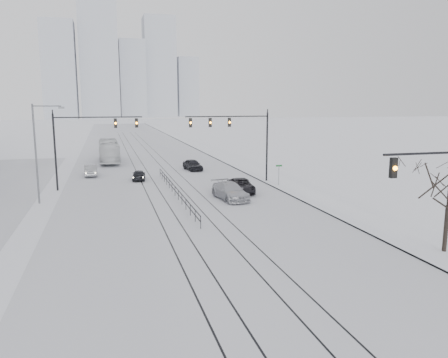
# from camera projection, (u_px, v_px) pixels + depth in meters

# --- Properties ---
(road) EXTENTS (22.00, 260.00, 0.02)m
(road) POSITION_uv_depth(u_px,v_px,m) (147.00, 159.00, 71.66)
(road) COLOR silver
(road) RESTS_ON ground
(sidewalk_east) EXTENTS (5.00, 260.00, 0.16)m
(sidewalk_east) POSITION_uv_depth(u_px,v_px,m) (226.00, 156.00, 75.13)
(sidewalk_east) COLOR white
(sidewalk_east) RESTS_ON ground
(curb) EXTENTS (0.10, 260.00, 0.12)m
(curb) POSITION_uv_depth(u_px,v_px,m) (212.00, 157.00, 74.50)
(curb) COLOR gray
(curb) RESTS_ON ground
(tram_rails) EXTENTS (5.30, 180.00, 0.01)m
(tram_rails) POSITION_uv_depth(u_px,v_px,m) (162.00, 179.00, 52.64)
(tram_rails) COLOR black
(tram_rails) RESTS_ON ground
(skyline) EXTENTS (96.00, 48.00, 72.00)m
(skyline) POSITION_uv_depth(u_px,v_px,m) (121.00, 68.00, 270.81)
(skyline) COLOR #A6ABB6
(skyline) RESTS_ON ground
(traffic_mast_ne) EXTENTS (9.60, 0.37, 8.00)m
(traffic_mast_ne) POSITION_uv_depth(u_px,v_px,m) (239.00, 133.00, 49.00)
(traffic_mast_ne) COLOR black
(traffic_mast_ne) RESTS_ON ground
(traffic_mast_nw) EXTENTS (9.10, 0.37, 8.00)m
(traffic_mast_nw) POSITION_uv_depth(u_px,v_px,m) (84.00, 137.00, 45.68)
(traffic_mast_nw) COLOR black
(traffic_mast_nw) RESTS_ON ground
(street_light_west) EXTENTS (2.73, 0.25, 9.00)m
(street_light_west) POSITION_uv_depth(u_px,v_px,m) (39.00, 147.00, 39.09)
(street_light_west) COLOR #595B60
(street_light_west) RESTS_ON ground
(median_fence) EXTENTS (0.06, 24.00, 1.00)m
(median_fence) POSITION_uv_depth(u_px,v_px,m) (175.00, 191.00, 43.05)
(median_fence) COLOR black
(median_fence) RESTS_ON ground
(street_sign) EXTENTS (0.70, 0.06, 2.40)m
(street_sign) POSITION_uv_depth(u_px,v_px,m) (279.00, 172.00, 47.81)
(street_sign) COLOR #595B60
(street_sign) RESTS_ON ground
(sedan_sb_inner) EXTENTS (1.87, 3.82, 1.26)m
(sedan_sb_inner) POSITION_uv_depth(u_px,v_px,m) (139.00, 175.00, 51.77)
(sedan_sb_inner) COLOR black
(sedan_sb_inner) RESTS_ON ground
(sedan_sb_outer) EXTENTS (1.57, 4.36, 1.43)m
(sedan_sb_outer) POSITION_uv_depth(u_px,v_px,m) (91.00, 170.00, 54.81)
(sedan_sb_outer) COLOR gray
(sedan_sb_outer) RESTS_ON ground
(sedan_nb_front) EXTENTS (3.02, 5.40, 1.43)m
(sedan_nb_front) POSITION_uv_depth(u_px,v_px,m) (241.00, 186.00, 44.51)
(sedan_nb_front) COLOR black
(sedan_nb_front) RESTS_ON ground
(sedan_nb_right) EXTENTS (2.90, 5.71, 1.59)m
(sedan_nb_right) POSITION_uv_depth(u_px,v_px,m) (230.00, 191.00, 41.40)
(sedan_nb_right) COLOR #AEAFB6
(sedan_nb_right) RESTS_ON ground
(sedan_nb_far) EXTENTS (2.42, 4.59, 1.49)m
(sedan_nb_far) POSITION_uv_depth(u_px,v_px,m) (193.00, 165.00, 59.48)
(sedan_nb_far) COLOR black
(sedan_nb_far) RESTS_ON ground
(box_truck) EXTENTS (3.02, 12.25, 3.40)m
(box_truck) POSITION_uv_depth(u_px,v_px,m) (109.00, 151.00, 67.55)
(box_truck) COLOR silver
(box_truck) RESTS_ON ground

